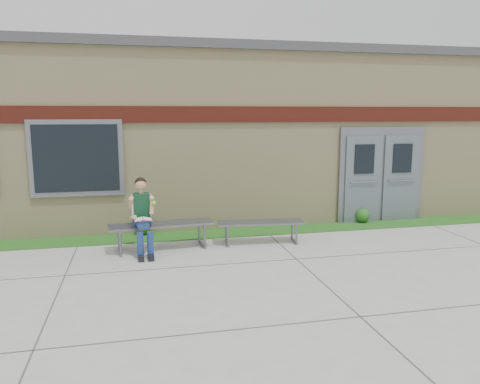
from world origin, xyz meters
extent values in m
plane|color=#9E9E99|center=(0.00, 0.00, 0.00)|extent=(80.00, 80.00, 0.00)
cube|color=#165319|center=(0.00, 2.60, 0.01)|extent=(16.00, 0.80, 0.02)
cube|color=beige|center=(0.00, 6.00, 2.00)|extent=(16.00, 6.00, 4.00)
cube|color=#3F3F42|center=(0.00, 6.00, 4.10)|extent=(16.20, 6.20, 0.20)
cube|color=maroon|center=(0.00, 2.97, 2.60)|extent=(16.00, 0.06, 0.35)
cube|color=slate|center=(-3.00, 2.96, 1.70)|extent=(1.90, 0.08, 1.60)
cube|color=black|center=(-3.00, 2.92, 1.70)|extent=(1.70, 0.04, 1.40)
cube|color=slate|center=(4.00, 2.96, 1.15)|extent=(2.20, 0.08, 2.30)
cube|color=slate|center=(3.50, 2.91, 1.05)|extent=(0.92, 0.06, 2.10)
cube|color=slate|center=(4.50, 2.91, 1.05)|extent=(0.92, 0.06, 2.10)
cube|color=slate|center=(-1.36, 1.68, 0.50)|extent=(2.05, 0.76, 0.04)
cube|color=slate|center=(-2.16, 1.68, 0.23)|extent=(0.11, 0.56, 0.46)
cube|color=slate|center=(-0.56, 1.68, 0.23)|extent=(0.11, 0.56, 0.46)
cube|color=slate|center=(0.64, 1.68, 0.44)|extent=(1.78, 0.65, 0.03)
cube|color=slate|center=(-0.05, 1.68, 0.20)|extent=(0.09, 0.49, 0.40)
cube|color=slate|center=(1.34, 1.68, 0.20)|extent=(0.09, 0.49, 0.40)
cube|color=navy|center=(-1.73, 1.63, 0.60)|extent=(0.35, 0.25, 0.16)
cube|color=#0E331B|center=(-1.72, 1.61, 0.91)|extent=(0.33, 0.21, 0.46)
sphere|color=tan|center=(-1.72, 1.60, 1.31)|extent=(0.22, 0.22, 0.21)
sphere|color=black|center=(-1.73, 1.62, 1.33)|extent=(0.23, 0.23, 0.22)
cylinder|color=navy|center=(-1.80, 1.36, 0.62)|extent=(0.17, 0.43, 0.15)
cylinder|color=navy|center=(-1.62, 1.37, 0.62)|extent=(0.17, 0.43, 0.15)
cylinder|color=navy|center=(-1.77, 1.13, 0.25)|extent=(0.12, 0.12, 0.50)
cylinder|color=navy|center=(-1.59, 1.13, 0.25)|extent=(0.12, 0.12, 0.50)
cube|color=black|center=(-1.77, 1.06, 0.05)|extent=(0.11, 0.26, 0.10)
cube|color=black|center=(-1.59, 1.06, 0.05)|extent=(0.11, 0.26, 0.10)
cylinder|color=tan|center=(-1.91, 1.54, 0.97)|extent=(0.10, 0.23, 0.26)
cylinder|color=tan|center=(-1.53, 1.56, 0.97)|extent=(0.10, 0.23, 0.26)
cube|color=white|center=(-1.71, 1.25, 0.72)|extent=(0.32, 0.23, 0.01)
cube|color=#D24F6E|center=(-1.71, 1.25, 0.71)|extent=(0.32, 0.24, 0.01)
sphere|color=#80D238|center=(-1.50, 1.42, 0.98)|extent=(0.08, 0.08, 0.08)
sphere|color=#165319|center=(-1.68, 2.85, 0.20)|extent=(0.37, 0.37, 0.37)
sphere|color=#165319|center=(3.50, 2.85, 0.19)|extent=(0.34, 0.34, 0.34)
camera|label=1|loc=(-1.79, -7.27, 2.64)|focal=35.00mm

